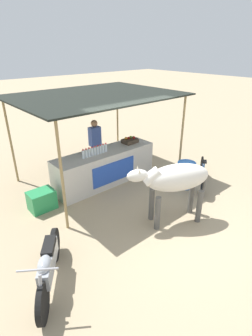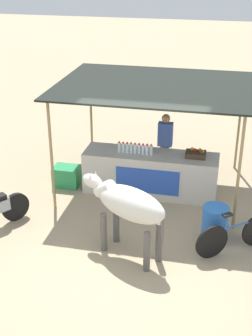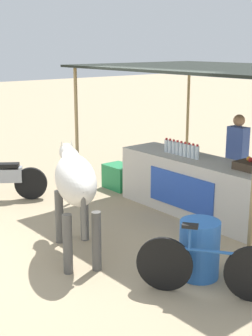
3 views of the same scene
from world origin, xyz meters
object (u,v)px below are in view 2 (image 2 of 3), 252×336
Objects in this scene: cooler_box at (67,176)px; bicycle_leaning at (235,235)px; stall_counter at (150,173)px; cow at (128,205)px; vendor_behind_counter at (165,146)px; water_barrel at (215,224)px; fruit_crate at (196,154)px.

cooler_box is 0.44× the size of bicycle_leaning.
stall_counter is at bearing 134.68° from bicycle_leaning.
stall_counter is at bearing 90.35° from cow.
vendor_behind_counter is 3.21m from cow.
water_barrel is (1.53, -1.65, -0.12)m from stall_counter.
fruit_crate is 0.24× the size of cow.
fruit_crate is 1.06m from vendor_behind_counter.
water_barrel is (1.32, -2.40, -0.49)m from vendor_behind_counter.
bicycle_leaning is at bearing -65.13° from fruit_crate.
vendor_behind_counter is at bearing 74.51° from stall_counter.
cow reaches higher than fruit_crate.
fruit_crate reaches higher than stall_counter.
stall_counter is 4.15× the size of water_barrel.
vendor_behind_counter reaches higher than stall_counter.
vendor_behind_counter is 1.21× the size of bicycle_leaning.
cow is (-0.97, -2.50, 0.00)m from fruit_crate.
cow reaches higher than stall_counter.
stall_counter is 1.13m from fruit_crate.
stall_counter is 2.51m from cow.
stall_counter reaches higher than water_barrel.
cow reaches higher than bicycle_leaning.
bicycle_leaning is at bearing 15.19° from cow.
bicycle_leaning is (1.91, -1.93, -0.13)m from stall_counter.
fruit_crate is 0.27× the size of vendor_behind_counter.
fruit_crate is at bearing 68.73° from cow.
fruit_crate is 0.61× the size of water_barrel.
cooler_box is (-1.98, -0.10, -0.24)m from stall_counter.
bicycle_leaning is (0.92, -1.99, -0.68)m from fruit_crate.
fruit_crate reaches higher than cooler_box.
vendor_behind_counter reaches higher than water_barrel.
cooler_box is 0.83× the size of water_barrel.
cooler_box is at bearing -177.18° from stall_counter.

